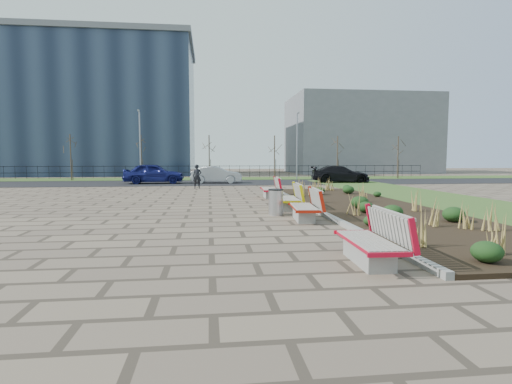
{
  "coord_description": "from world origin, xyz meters",
  "views": [
    {
      "loc": [
        -0.04,
        -10.04,
        2.05
      ],
      "look_at": [
        1.5,
        3.0,
        0.9
      ],
      "focal_mm": 28.0,
      "sensor_mm": 36.0,
      "label": 1
    }
  ],
  "objects": [
    {
      "name": "tree_a",
      "position": [
        -12.0,
        26.5,
        2.04
      ],
      "size": [
        1.4,
        1.4,
        4.0
      ],
      "primitive_type": null,
      "color": "#4C3D2D",
      "rests_on": "grass_verge_far"
    },
    {
      "name": "litter_bin",
      "position": [
        2.31,
        3.81,
        0.45
      ],
      "size": [
        0.52,
        0.52,
        0.91
      ],
      "primitive_type": "cylinder",
      "color": "#B2B2B7",
      "rests_on": "ground"
    },
    {
      "name": "grass_verge_far",
      "position": [
        0.0,
        28.0,
        0.02
      ],
      "size": [
        80.0,
        5.0,
        0.04
      ],
      "primitive_type": "cube",
      "color": "#33511E",
      "rests_on": "ground"
    },
    {
      "name": "planting_bed",
      "position": [
        6.25,
        5.0,
        0.05
      ],
      "size": [
        4.5,
        18.0,
        0.1
      ],
      "primitive_type": "cube",
      "color": "black",
      "rests_on": "ground"
    },
    {
      "name": "tree_b",
      "position": [
        -6.0,
        26.5,
        2.04
      ],
      "size": [
        1.4,
        1.4,
        4.0
      ],
      "primitive_type": null,
      "color": "#4C3D2D",
      "rests_on": "grass_verge_far"
    },
    {
      "name": "car_blue",
      "position": [
        -4.27,
        21.47,
        0.8
      ],
      "size": [
        4.64,
        2.02,
        1.56
      ],
      "primitive_type": "imported",
      "rotation": [
        0.0,
        0.0,
        1.61
      ],
      "color": "navy",
      "rests_on": "road"
    },
    {
      "name": "ground",
      "position": [
        0.0,
        0.0,
        0.0
      ],
      "size": [
        120.0,
        120.0,
        0.0
      ],
      "primitive_type": "plane",
      "color": "#705F4D",
      "rests_on": "ground"
    },
    {
      "name": "tree_e",
      "position": [
        12.0,
        26.5,
        2.04
      ],
      "size": [
        1.4,
        1.4,
        4.0
      ],
      "primitive_type": null,
      "color": "#4C3D2D",
      "rests_on": "grass_verge_far"
    },
    {
      "name": "planting_curb",
      "position": [
        3.92,
        5.0,
        0.07
      ],
      "size": [
        0.16,
        18.0,
        0.15
      ],
      "primitive_type": "cube",
      "color": "gray",
      "rests_on": "ground"
    },
    {
      "name": "railing_fence",
      "position": [
        0.0,
        29.5,
        0.64
      ],
      "size": [
        44.0,
        0.1,
        1.2
      ],
      "primitive_type": null,
      "color": "black",
      "rests_on": "grass_verge_far"
    },
    {
      "name": "bench_c",
      "position": [
        3.0,
        5.15,
        0.5
      ],
      "size": [
        1.08,
        2.17,
        1.0
      ],
      "primitive_type": null,
      "rotation": [
        0.0,
        0.0,
        -0.09
      ],
      "color": "#FAEB0D",
      "rests_on": "ground"
    },
    {
      "name": "bench_b",
      "position": [
        3.0,
        2.53,
        0.5
      ],
      "size": [
        1.09,
        2.17,
        1.0
      ],
      "primitive_type": null,
      "rotation": [
        0.0,
        0.0,
        -0.09
      ],
      "color": "#B41C0C",
      "rests_on": "ground"
    },
    {
      "name": "car_silver",
      "position": [
        0.55,
        21.46,
        0.67
      ],
      "size": [
        4.06,
        1.69,
        1.31
      ],
      "primitive_type": "imported",
      "rotation": [
        0.0,
        0.0,
        1.49
      ],
      "color": "#989CA0",
      "rests_on": "road"
    },
    {
      "name": "tree_c",
      "position": [
        0.0,
        26.5,
        2.04
      ],
      "size": [
        1.4,
        1.4,
        4.0
      ],
      "primitive_type": null,
      "color": "#4C3D2D",
      "rests_on": "grass_verge_far"
    },
    {
      "name": "grass_verge_near",
      "position": [
        11.0,
        5.0,
        0.02
      ],
      "size": [
        5.0,
        38.0,
        0.04
      ],
      "primitive_type": "cube",
      "color": "#33511E",
      "rests_on": "ground"
    },
    {
      "name": "car_black",
      "position": [
        10.41,
        20.88,
        0.69
      ],
      "size": [
        4.78,
        2.32,
        1.34
      ],
      "primitive_type": "imported",
      "rotation": [
        0.0,
        0.0,
        1.47
      ],
      "color": "black",
      "rests_on": "road"
    },
    {
      "name": "building_grey",
      "position": [
        20.0,
        42.0,
        5.0
      ],
      "size": [
        18.0,
        12.0,
        10.0
      ],
      "primitive_type": "cube",
      "color": "slate",
      "rests_on": "ground"
    },
    {
      "name": "bench_a",
      "position": [
        3.0,
        -2.77,
        0.5
      ],
      "size": [
        0.98,
        2.13,
        1.0
      ],
      "primitive_type": null,
      "rotation": [
        0.0,
        0.0,
        -0.04
      ],
      "color": "red",
      "rests_on": "ground"
    },
    {
      "name": "pedestrian",
      "position": [
        -0.81,
        16.3,
        0.79
      ],
      "size": [
        0.58,
        0.38,
        1.57
      ],
      "primitive_type": "imported",
      "rotation": [
        0.0,
        0.0,
        0.01
      ],
      "color": "black",
      "rests_on": "ground"
    },
    {
      "name": "tree_d",
      "position": [
        6.0,
        26.5,
        2.04
      ],
      "size": [
        1.4,
        1.4,
        4.0
      ],
      "primitive_type": null,
      "color": "#4C3D2D",
      "rests_on": "grass_verge_far"
    },
    {
      "name": "road",
      "position": [
        0.0,
        22.0,
        0.01
      ],
      "size": [
        80.0,
        7.0,
        0.02
      ],
      "primitive_type": "cube",
      "color": "black",
      "rests_on": "ground"
    },
    {
      "name": "lamp_east",
      "position": [
        8.0,
        26.0,
        3.04
      ],
      "size": [
        0.24,
        0.6,
        6.0
      ],
      "primitive_type": null,
      "color": "gray",
      "rests_on": "grass_verge_far"
    },
    {
      "name": "tree_f",
      "position": [
        18.0,
        26.5,
        2.04
      ],
      "size": [
        1.4,
        1.4,
        4.0
      ],
      "primitive_type": null,
      "color": "#4C3D2D",
      "rests_on": "grass_verge_far"
    },
    {
      "name": "lamp_west",
      "position": [
        -6.0,
        26.0,
        3.04
      ],
      "size": [
        0.24,
        0.6,
        6.0
      ],
      "primitive_type": null,
      "color": "gray",
      "rests_on": "grass_verge_far"
    },
    {
      "name": "bench_d",
      "position": [
        3.0,
        9.82,
        0.5
      ],
      "size": [
        1.01,
        2.14,
        1.0
      ],
      "primitive_type": null,
      "rotation": [
        0.0,
        0.0,
        -0.05
      ],
      "color": "red",
      "rests_on": "ground"
    },
    {
      "name": "building_glass",
      "position": [
        -22.0,
        40.0,
        7.5
      ],
      "size": [
        40.0,
        14.0,
        15.0
      ],
      "primitive_type": "cube",
      "color": "#192338",
      "rests_on": "ground"
    }
  ]
}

